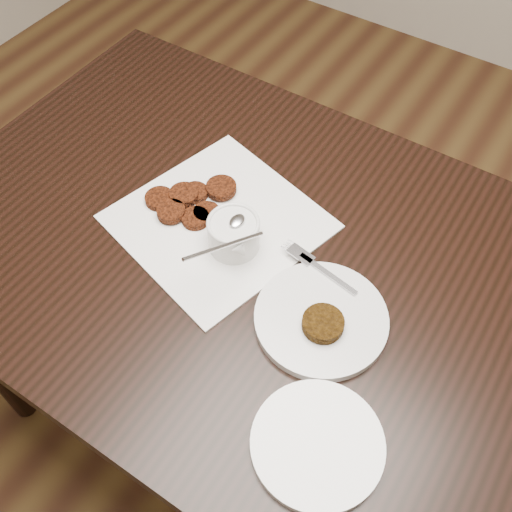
{
  "coord_description": "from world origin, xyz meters",
  "views": [
    {
      "loc": [
        0.28,
        -0.45,
        1.59
      ],
      "look_at": [
        -0.04,
        0.04,
        0.8
      ],
      "focal_mm": 41.42,
      "sensor_mm": 36.0,
      "label": 1
    }
  ],
  "objects_px": {
    "napkin": "(218,222)",
    "table": "(264,355)",
    "plate_empty": "(317,444)",
    "sauce_ramekin": "(233,222)",
    "plate_with_patty": "(321,316)"
  },
  "relations": [
    {
      "from": "plate_empty",
      "to": "table",
      "type": "bearing_deg",
      "value": 134.86
    },
    {
      "from": "table",
      "to": "plate_with_patty",
      "type": "xyz_separation_m",
      "value": [
        0.15,
        -0.06,
        0.39
      ]
    },
    {
      "from": "table",
      "to": "napkin",
      "type": "relative_size",
      "value": 3.95
    },
    {
      "from": "table",
      "to": "plate_with_patty",
      "type": "height_order",
      "value": "plate_with_patty"
    },
    {
      "from": "table",
      "to": "plate_empty",
      "type": "height_order",
      "value": "plate_empty"
    },
    {
      "from": "table",
      "to": "sauce_ramekin",
      "type": "xyz_separation_m",
      "value": [
        -0.06,
        -0.01,
        0.44
      ]
    },
    {
      "from": "sauce_ramekin",
      "to": "table",
      "type": "bearing_deg",
      "value": 8.93
    },
    {
      "from": "napkin",
      "to": "plate_with_patty",
      "type": "xyz_separation_m",
      "value": [
        0.26,
        -0.08,
        0.01
      ]
    },
    {
      "from": "table",
      "to": "plate_with_patty",
      "type": "bearing_deg",
      "value": -22.58
    },
    {
      "from": "napkin",
      "to": "table",
      "type": "bearing_deg",
      "value": -9.77
    },
    {
      "from": "plate_with_patty",
      "to": "plate_empty",
      "type": "xyz_separation_m",
      "value": [
        0.1,
        -0.18,
        -0.01
      ]
    },
    {
      "from": "sauce_ramekin",
      "to": "plate_with_patty",
      "type": "relative_size",
      "value": 0.58
    },
    {
      "from": "napkin",
      "to": "plate_empty",
      "type": "height_order",
      "value": "plate_empty"
    },
    {
      "from": "table",
      "to": "sauce_ramekin",
      "type": "distance_m",
      "value": 0.45
    },
    {
      "from": "sauce_ramekin",
      "to": "plate_empty",
      "type": "distance_m",
      "value": 0.39
    }
  ]
}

